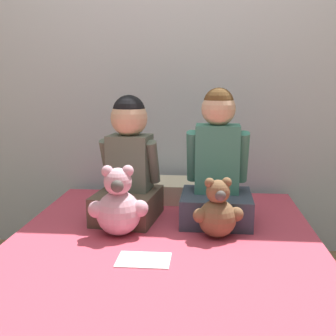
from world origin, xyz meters
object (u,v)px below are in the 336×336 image
teddy_bear_held_by_left_child (118,206)px  pillow_at_headboard (175,190)px  bed (160,299)px  child_on_right (217,170)px  child_on_left (129,166)px  sign_card (144,260)px  teddy_bear_held_by_right_child (218,212)px

teddy_bear_held_by_left_child → pillow_at_headboard: teddy_bear_held_by_left_child is taller
bed → teddy_bear_held_by_left_child: teddy_bear_held_by_left_child is taller
child_on_right → child_on_left: bearing=-179.3°
child_on_left → pillow_at_headboard: 0.46m
child_on_left → bed: bearing=-58.1°
sign_card → bed: bearing=48.3°
sign_card → child_on_right: bearing=60.5°
bed → pillow_at_headboard: (0.00, 0.82, 0.25)m
pillow_at_headboard → teddy_bear_held_by_right_child: bearing=-68.3°
bed → teddy_bear_held_by_left_child: bearing=135.6°
child_on_right → pillow_at_headboard: size_ratio=1.41×
child_on_right → teddy_bear_held_by_left_child: (-0.45, -0.25, -0.12)m
child_on_left → teddy_bear_held_by_left_child: bearing=-83.3°
teddy_bear_held_by_right_child → teddy_bear_held_by_left_child: bearing=169.6°
child_on_left → teddy_bear_held_by_right_child: 0.53m
child_on_left → sign_card: (0.15, -0.52, -0.26)m
teddy_bear_held_by_left_child → teddy_bear_held_by_right_child: teddy_bear_held_by_left_child is taller
child_on_left → child_on_right: bearing=7.2°
sign_card → teddy_bear_held_by_right_child: bearing=43.8°
teddy_bear_held_by_left_child → sign_card: size_ratio=1.54×
child_on_left → child_on_right: 0.44m
bed → teddy_bear_held_by_left_child: 0.45m
child_on_left → child_on_right: size_ratio=0.94×
teddy_bear_held_by_left_child → sign_card: 0.34m
teddy_bear_held_by_left_child → sign_card: teddy_bear_held_by_left_child is taller
teddy_bear_held_by_right_child → sign_card: size_ratio=1.30×
bed → teddy_bear_held_by_right_child: size_ratio=7.25×
bed → child_on_right: bearing=62.5°
pillow_at_headboard → sign_card: (-0.06, -0.88, -0.05)m
bed → teddy_bear_held_by_right_child: (0.24, 0.22, 0.31)m
child_on_left → sign_card: child_on_left is taller
teddy_bear_held_by_right_child → child_on_left: bearing=139.6°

